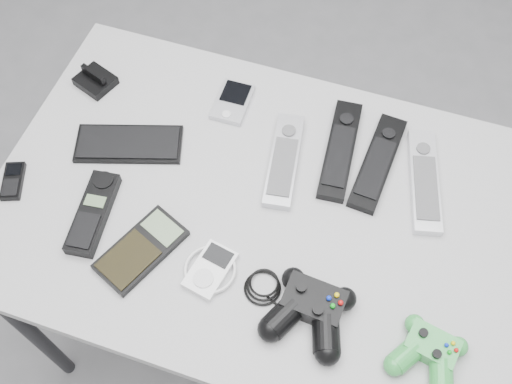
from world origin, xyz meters
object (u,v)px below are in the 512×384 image
(desk, at_px, (267,223))
(pda, at_px, (233,102))
(remote_black_a, at_px, (340,149))
(mobile_phone, at_px, (13,181))
(remote_silver_b, at_px, (424,180))
(cordless_handset, at_px, (93,213))
(remote_silver_a, at_px, (284,160))
(controller_black, at_px, (311,309))
(mp3_player, at_px, (210,270))
(remote_black_b, at_px, (378,162))
(pda_keyboard, at_px, (129,144))
(calculator, at_px, (141,249))
(controller_green, at_px, (429,352))

(desk, bearing_deg, pda, 124.17)
(remote_black_a, distance_m, mobile_phone, 0.68)
(remote_silver_b, relative_size, cordless_handset, 1.33)
(remote_silver_a, relative_size, controller_black, 0.87)
(remote_silver_a, relative_size, remote_silver_b, 0.94)
(remote_silver_a, bearing_deg, mobile_phone, -165.26)
(remote_silver_b, bearing_deg, mp3_player, -151.11)
(remote_black_b, bearing_deg, controller_black, -92.75)
(cordless_handset, bearing_deg, mobile_phone, 167.67)
(pda, bearing_deg, pda_keyboard, -135.65)
(controller_black, bearing_deg, desk, 131.83)
(mp3_player, bearing_deg, remote_black_b, 64.63)
(mobile_phone, distance_m, calculator, 0.32)
(desk, distance_m, pda, 0.28)
(pda, bearing_deg, calculator, -97.78)
(remote_silver_a, height_order, remote_silver_b, same)
(remote_silver_b, distance_m, mp3_player, 0.47)
(remote_silver_b, height_order, controller_green, controller_green)
(remote_black_a, xyz_separation_m, controller_green, (0.25, -0.37, 0.01))
(remote_black_a, bearing_deg, pda, 164.27)
(remote_black_a, bearing_deg, remote_silver_a, -153.67)
(pda_keyboard, height_order, remote_silver_b, remote_silver_b)
(pda_keyboard, xyz_separation_m, remote_silver_b, (0.61, 0.10, 0.01))
(remote_black_a, distance_m, calculator, 0.46)
(remote_silver_b, xyz_separation_m, calculator, (-0.49, -0.32, -0.00))
(mobile_phone, distance_m, mp3_player, 0.46)
(remote_black_a, relative_size, controller_black, 0.95)
(mp3_player, distance_m, controller_green, 0.42)
(remote_black_b, bearing_deg, remote_silver_a, -158.46)
(remote_silver_b, distance_m, mobile_phone, 0.84)
(pda_keyboard, bearing_deg, desk, -26.74)
(remote_black_b, xyz_separation_m, cordless_handset, (-0.51, -0.30, 0.00))
(mp3_player, bearing_deg, cordless_handset, -177.34)
(remote_black_a, bearing_deg, mp3_player, -120.37)
(mobile_phone, bearing_deg, pda, 22.11)
(remote_black_b, bearing_deg, pda, 175.20)
(remote_black_b, relative_size, controller_green, 1.81)
(pda_keyboard, relative_size, remote_silver_b, 0.94)
(remote_silver_b, height_order, mp3_player, remote_silver_b)
(controller_green, bearing_deg, remote_black_b, 126.29)
(mobile_phone, relative_size, mp3_player, 0.82)
(pda_keyboard, height_order, mobile_phone, same)
(desk, bearing_deg, remote_black_a, 59.50)
(desk, relative_size, remote_silver_b, 4.63)
(remote_black_a, xyz_separation_m, controller_black, (0.04, -0.36, 0.01))
(calculator, relative_size, controller_black, 0.68)
(mp3_player, height_order, controller_black, controller_black)
(desk, xyz_separation_m, pda_keyboard, (-0.33, 0.05, 0.07))
(desk, xyz_separation_m, controller_black, (0.14, -0.18, 0.09))
(pda, relative_size, remote_silver_a, 0.49)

